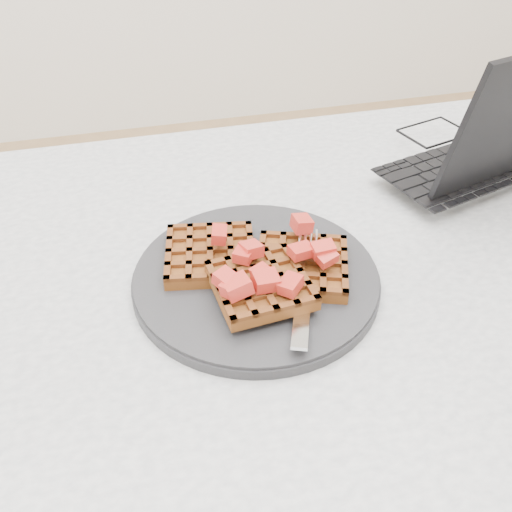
% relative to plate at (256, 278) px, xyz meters
% --- Properties ---
extents(table, '(1.20, 0.80, 0.75)m').
position_rel_plate_xyz_m(table, '(0.08, -0.00, -0.12)').
color(table, silver).
rests_on(table, ground).
extents(plate, '(0.28, 0.28, 0.02)m').
position_rel_plate_xyz_m(plate, '(0.00, 0.00, 0.00)').
color(plate, '#232325').
rests_on(plate, table).
extents(waffles, '(0.22, 0.19, 0.03)m').
position_rel_plate_xyz_m(waffles, '(0.00, -0.00, 0.02)').
color(waffles, brown).
rests_on(waffles, plate).
extents(strawberry_pile, '(0.15, 0.15, 0.02)m').
position_rel_plate_xyz_m(strawberry_pile, '(0.00, 0.00, 0.05)').
color(strawberry_pile, '#A01812').
rests_on(strawberry_pile, waffles).
extents(fork, '(0.09, 0.18, 0.02)m').
position_rel_plate_xyz_m(fork, '(0.04, -0.04, 0.02)').
color(fork, silver).
rests_on(fork, plate).
extents(laptop, '(0.36, 0.30, 0.22)m').
position_rel_plate_xyz_m(laptop, '(0.37, 0.18, 0.03)').
color(laptop, black).
rests_on(laptop, table).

